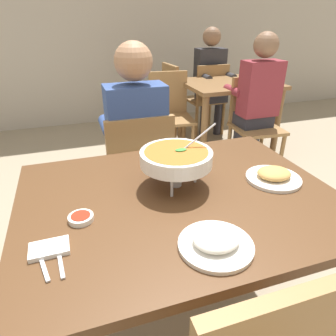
# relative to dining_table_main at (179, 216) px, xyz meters

# --- Properties ---
(ground_plane) EXTENTS (16.00, 16.00, 0.00)m
(ground_plane) POSITION_rel_dining_table_main_xyz_m (0.00, 0.00, -0.67)
(ground_plane) COLOR gray
(cafe_rear_partition) EXTENTS (10.00, 0.10, 3.00)m
(cafe_rear_partition) POSITION_rel_dining_table_main_xyz_m (0.00, 3.53, 0.83)
(cafe_rear_partition) COLOR #BCB2A3
(cafe_rear_partition) RESTS_ON ground_plane
(dining_table_main) EXTENTS (1.28, 0.98, 0.78)m
(dining_table_main) POSITION_rel_dining_table_main_xyz_m (0.00, 0.00, 0.00)
(dining_table_main) COLOR #51331C
(dining_table_main) RESTS_ON ground_plane
(chair_diner_main) EXTENTS (0.44, 0.44, 0.90)m
(chair_diner_main) POSITION_rel_dining_table_main_xyz_m (-0.00, 0.77, -0.16)
(chair_diner_main) COLOR olive
(chair_diner_main) RESTS_ON ground_plane
(diner_main) EXTENTS (0.40, 0.45, 1.31)m
(diner_main) POSITION_rel_dining_table_main_xyz_m (0.00, 0.81, 0.08)
(diner_main) COLOR #2D2D38
(diner_main) RESTS_ON ground_plane
(curry_bowl) EXTENTS (0.33, 0.30, 0.26)m
(curry_bowl) POSITION_rel_dining_table_main_xyz_m (0.01, 0.08, 0.24)
(curry_bowl) COLOR silver
(curry_bowl) RESTS_ON dining_table_main
(rice_plate) EXTENTS (0.24, 0.24, 0.06)m
(rice_plate) POSITION_rel_dining_table_main_xyz_m (-0.00, -0.33, 0.13)
(rice_plate) COLOR white
(rice_plate) RESTS_ON dining_table_main
(appetizer_plate) EXTENTS (0.24, 0.24, 0.06)m
(appetizer_plate) POSITION_rel_dining_table_main_xyz_m (0.44, -0.01, 0.13)
(appetizer_plate) COLOR white
(appetizer_plate) RESTS_ON dining_table_main
(sauce_dish) EXTENTS (0.09, 0.09, 0.02)m
(sauce_dish) POSITION_rel_dining_table_main_xyz_m (-0.39, -0.05, 0.12)
(sauce_dish) COLOR white
(sauce_dish) RESTS_ON dining_table_main
(napkin_folded) EXTENTS (0.12, 0.08, 0.02)m
(napkin_folded) POSITION_rel_dining_table_main_xyz_m (-0.50, -0.18, 0.12)
(napkin_folded) COLOR white
(napkin_folded) RESTS_ON dining_table_main
(fork_utensil) EXTENTS (0.05, 0.17, 0.01)m
(fork_utensil) POSITION_rel_dining_table_main_xyz_m (-0.52, -0.23, 0.11)
(fork_utensil) COLOR silver
(fork_utensil) RESTS_ON dining_table_main
(spoon_utensil) EXTENTS (0.03, 0.17, 0.01)m
(spoon_utensil) POSITION_rel_dining_table_main_xyz_m (-0.47, -0.23, 0.11)
(spoon_utensil) COLOR silver
(spoon_utensil) RESTS_ON dining_table_main
(dining_table_far) EXTENTS (1.00, 0.80, 0.78)m
(dining_table_far) POSITION_rel_dining_table_main_xyz_m (1.33, 2.00, -0.03)
(dining_table_far) COLOR brown
(dining_table_far) RESTS_ON ground_plane
(chair_bg_left) EXTENTS (0.45, 0.45, 0.90)m
(chair_bg_left) POSITION_rel_dining_table_main_xyz_m (1.32, 2.51, -0.16)
(chair_bg_left) COLOR olive
(chair_bg_left) RESTS_ON ground_plane
(chair_bg_middle) EXTENTS (0.47, 0.47, 0.90)m
(chair_bg_middle) POSITION_rel_dining_table_main_xyz_m (1.35, 1.50, -0.16)
(chair_bg_middle) COLOR olive
(chair_bg_middle) RESTS_ON ground_plane
(chair_bg_right) EXTENTS (0.49, 0.49, 0.90)m
(chair_bg_right) POSITION_rel_dining_table_main_xyz_m (0.65, 2.05, -0.16)
(chair_bg_right) COLOR olive
(chair_bg_right) RESTS_ON ground_plane
(chair_bg_corner) EXTENTS (0.48, 0.48, 0.90)m
(chair_bg_corner) POSITION_rel_dining_table_main_xyz_m (0.74, 2.60, -0.16)
(chair_bg_corner) COLOR olive
(chair_bg_corner) RESTS_ON ground_plane
(patron_bg_left) EXTENTS (0.40, 0.45, 1.31)m
(patron_bg_left) POSITION_rel_dining_table_main_xyz_m (1.36, 2.53, 0.08)
(patron_bg_left) COLOR #2D2D38
(patron_bg_left) RESTS_ON ground_plane
(patron_bg_middle) EXTENTS (0.40, 0.45, 1.31)m
(patron_bg_middle) POSITION_rel_dining_table_main_xyz_m (1.33, 1.47, 0.08)
(patron_bg_middle) COLOR #2D2D38
(patron_bg_middle) RESTS_ON ground_plane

